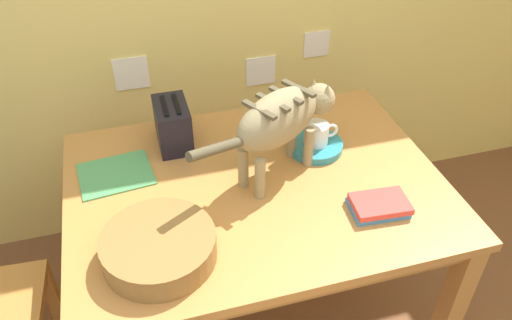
{
  "coord_description": "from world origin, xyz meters",
  "views": [
    {
      "loc": [
        -0.45,
        -0.17,
        1.92
      ],
      "look_at": [
        -0.08,
        1.13,
        0.85
      ],
      "focal_mm": 36.08,
      "sensor_mm": 36.0,
      "label": 1
    }
  ],
  "objects_px": {
    "saucer_bowl": "(315,146)",
    "magazine": "(116,174)",
    "coffee_mug": "(317,134)",
    "wicker_basket": "(159,247)",
    "dining_table": "(256,201)",
    "cat": "(282,119)",
    "toaster": "(173,125)",
    "book_stack": "(379,206)"
  },
  "relations": [
    {
      "from": "saucer_bowl",
      "to": "magazine",
      "type": "height_order",
      "value": "saucer_bowl"
    },
    {
      "from": "magazine",
      "to": "coffee_mug",
      "type": "bearing_deg",
      "value": -9.79
    },
    {
      "from": "magazine",
      "to": "wicker_basket",
      "type": "relative_size",
      "value": 0.74
    },
    {
      "from": "dining_table",
      "to": "cat",
      "type": "height_order",
      "value": "cat"
    },
    {
      "from": "cat",
      "to": "wicker_basket",
      "type": "xyz_separation_m",
      "value": [
        -0.46,
        -0.28,
        -0.18
      ]
    },
    {
      "from": "toaster",
      "to": "wicker_basket",
      "type": "bearing_deg",
      "value": -103.05
    },
    {
      "from": "wicker_basket",
      "to": "toaster",
      "type": "height_order",
      "value": "toaster"
    },
    {
      "from": "cat",
      "to": "coffee_mug",
      "type": "bearing_deg",
      "value": 89.54
    },
    {
      "from": "toaster",
      "to": "cat",
      "type": "bearing_deg",
      "value": -39.05
    },
    {
      "from": "dining_table",
      "to": "coffee_mug",
      "type": "xyz_separation_m",
      "value": [
        0.27,
        0.13,
        0.16
      ]
    },
    {
      "from": "dining_table",
      "to": "book_stack",
      "type": "xyz_separation_m",
      "value": [
        0.35,
        -0.24,
        0.11
      ]
    },
    {
      "from": "saucer_bowl",
      "to": "wicker_basket",
      "type": "bearing_deg",
      "value": -149.35
    },
    {
      "from": "magazine",
      "to": "toaster",
      "type": "bearing_deg",
      "value": 23.44
    },
    {
      "from": "coffee_mug",
      "to": "magazine",
      "type": "distance_m",
      "value": 0.74
    },
    {
      "from": "dining_table",
      "to": "book_stack",
      "type": "height_order",
      "value": "book_stack"
    },
    {
      "from": "book_stack",
      "to": "wicker_basket",
      "type": "xyz_separation_m",
      "value": [
        -0.71,
        -0.01,
        0.02
      ]
    },
    {
      "from": "cat",
      "to": "book_stack",
      "type": "bearing_deg",
      "value": 12.66
    },
    {
      "from": "coffee_mug",
      "to": "cat",
      "type": "bearing_deg",
      "value": -151.43
    },
    {
      "from": "cat",
      "to": "magazine",
      "type": "relative_size",
      "value": 2.3
    },
    {
      "from": "dining_table",
      "to": "saucer_bowl",
      "type": "bearing_deg",
      "value": 25.45
    },
    {
      "from": "saucer_bowl",
      "to": "cat",
      "type": "bearing_deg",
      "value": -150.97
    },
    {
      "from": "coffee_mug",
      "to": "saucer_bowl",
      "type": "bearing_deg",
      "value": 180.0
    },
    {
      "from": "coffee_mug",
      "to": "book_stack",
      "type": "relative_size",
      "value": 0.68
    },
    {
      "from": "coffee_mug",
      "to": "wicker_basket",
      "type": "relative_size",
      "value": 0.39
    },
    {
      "from": "cat",
      "to": "wicker_basket",
      "type": "relative_size",
      "value": 1.71
    },
    {
      "from": "wicker_basket",
      "to": "saucer_bowl",
      "type": "bearing_deg",
      "value": 30.65
    },
    {
      "from": "cat",
      "to": "wicker_basket",
      "type": "distance_m",
      "value": 0.57
    },
    {
      "from": "toaster",
      "to": "magazine",
      "type": "bearing_deg",
      "value": -150.6
    },
    {
      "from": "magazine",
      "to": "dining_table",
      "type": "bearing_deg",
      "value": -26.73
    },
    {
      "from": "saucer_bowl",
      "to": "toaster",
      "type": "bearing_deg",
      "value": 160.38
    },
    {
      "from": "dining_table",
      "to": "saucer_bowl",
      "type": "xyz_separation_m",
      "value": [
        0.27,
        0.13,
        0.1
      ]
    },
    {
      "from": "book_stack",
      "to": "coffee_mug",
      "type": "bearing_deg",
      "value": 101.53
    },
    {
      "from": "cat",
      "to": "saucer_bowl",
      "type": "distance_m",
      "value": 0.28
    },
    {
      "from": "toaster",
      "to": "saucer_bowl",
      "type": "bearing_deg",
      "value": -19.62
    },
    {
      "from": "magazine",
      "to": "wicker_basket",
      "type": "xyz_separation_m",
      "value": [
        0.1,
        -0.42,
        0.04
      ]
    },
    {
      "from": "coffee_mug",
      "to": "magazine",
      "type": "relative_size",
      "value": 0.52
    },
    {
      "from": "cat",
      "to": "magazine",
      "type": "bearing_deg",
      "value": -133.14
    },
    {
      "from": "cat",
      "to": "coffee_mug",
      "type": "xyz_separation_m",
      "value": [
        0.17,
        0.09,
        -0.16
      ]
    },
    {
      "from": "magazine",
      "to": "toaster",
      "type": "xyz_separation_m",
      "value": [
        0.23,
        0.13,
        0.08
      ]
    },
    {
      "from": "cat",
      "to": "toaster",
      "type": "bearing_deg",
      "value": -158.08
    },
    {
      "from": "wicker_basket",
      "to": "coffee_mug",
      "type": "bearing_deg",
      "value": 30.52
    },
    {
      "from": "cat",
      "to": "magazine",
      "type": "xyz_separation_m",
      "value": [
        -0.57,
        0.14,
        -0.22
      ]
    }
  ]
}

